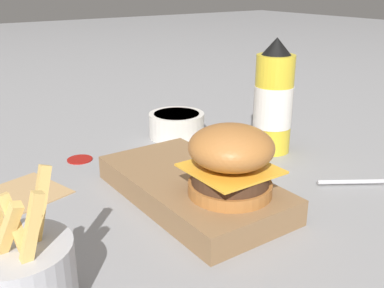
% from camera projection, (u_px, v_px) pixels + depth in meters
% --- Properties ---
extents(ground_plane, '(6.00, 6.00, 0.00)m').
position_uv_depth(ground_plane, '(182.00, 181.00, 0.72)').
color(ground_plane, gray).
extents(serving_board, '(0.30, 0.16, 0.04)m').
position_uv_depth(serving_board, '(192.00, 188.00, 0.66)').
color(serving_board, olive).
rests_on(serving_board, ground_plane).
extents(burger, '(0.11, 0.11, 0.09)m').
position_uv_depth(burger, '(231.00, 160.00, 0.58)').
color(burger, '#AD6B33').
rests_on(burger, serving_board).
extents(ketchup_bottle, '(0.07, 0.07, 0.21)m').
position_uv_depth(ketchup_bottle, '(273.00, 101.00, 0.82)').
color(ketchup_bottle, yellow).
rests_on(ketchup_bottle, ground_plane).
extents(fries_basket, '(0.10, 0.10, 0.14)m').
position_uv_depth(fries_basket, '(21.00, 277.00, 0.43)').
color(fries_basket, '#B7B7BC').
rests_on(fries_basket, ground_plane).
extents(side_bowl, '(0.11, 0.11, 0.05)m').
position_uv_depth(side_bowl, '(177.00, 124.00, 0.92)').
color(side_bowl, silver).
rests_on(side_bowl, ground_plane).
extents(ketchup_puddle, '(0.05, 0.05, 0.00)m').
position_uv_depth(ketchup_puddle, '(80.00, 159.00, 0.80)').
color(ketchup_puddle, '#9E140F').
rests_on(ketchup_puddle, ground_plane).
extents(parchment_square, '(0.14, 0.14, 0.00)m').
position_uv_depth(parchment_square, '(22.00, 194.00, 0.68)').
color(parchment_square, tan).
rests_on(parchment_square, ground_plane).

